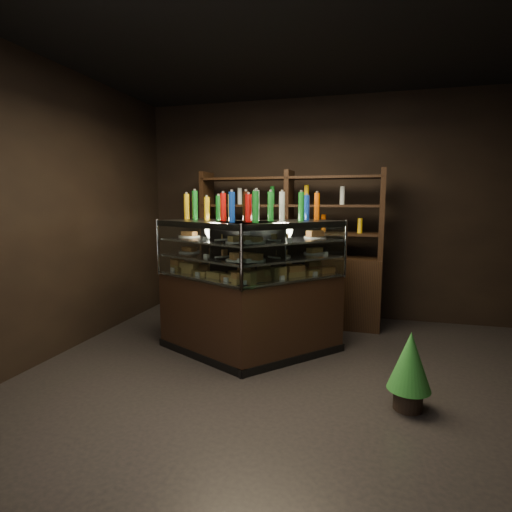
{
  "coord_description": "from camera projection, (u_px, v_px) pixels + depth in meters",
  "views": [
    {
      "loc": [
        0.56,
        -3.11,
        1.6
      ],
      "look_at": [
        -0.46,
        0.7,
        1.06
      ],
      "focal_mm": 28.0,
      "sensor_mm": 36.0,
      "label": 1
    }
  ],
  "objects": [
    {
      "name": "room_shell",
      "position": [
        290.0,
        157.0,
        3.07
      ],
      "size": [
        5.02,
        5.02,
        3.01
      ],
      "color": "black",
      "rests_on": "ground"
    },
    {
      "name": "bottles_top",
      "position": [
        249.0,
        207.0,
        4.05
      ],
      "size": [
        1.5,
        0.84,
        0.3
      ],
      "color": "#147223",
      "rests_on": "display_case"
    },
    {
      "name": "food_display",
      "position": [
        249.0,
        256.0,
        4.11
      ],
      "size": [
        1.67,
        0.98,
        0.44
      ],
      "color": "#D5854C",
      "rests_on": "display_case"
    },
    {
      "name": "ground",
      "position": [
        287.0,
        395.0,
        3.33
      ],
      "size": [
        5.0,
        5.0,
        0.0
      ],
      "primitive_type": "plane",
      "color": "black",
      "rests_on": "ground"
    },
    {
      "name": "potted_conifer",
      "position": [
        410.0,
        360.0,
        3.05
      ],
      "size": [
        0.33,
        0.33,
        0.7
      ],
      "rotation": [
        0.0,
        0.0,
        0.4
      ],
      "color": "black",
      "rests_on": "ground"
    },
    {
      "name": "back_shelving",
      "position": [
        288.0,
        277.0,
        5.31
      ],
      "size": [
        2.39,
        0.5,
        2.0
      ],
      "rotation": [
        0.0,
        0.0,
        -0.03
      ],
      "color": "black",
      "rests_on": "ground"
    },
    {
      "name": "display_case",
      "position": [
        249.0,
        310.0,
        4.2
      ],
      "size": [
        2.02,
        1.39,
        1.42
      ],
      "rotation": [
        0.0,
        0.0,
        0.18
      ],
      "color": "black",
      "rests_on": "ground"
    }
  ]
}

